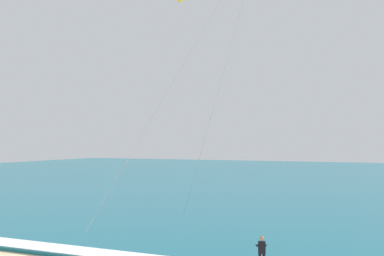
# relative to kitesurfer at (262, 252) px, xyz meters

# --- Properties ---
(kitesurfer) EXTENTS (0.65, 0.65, 1.69)m
(kitesurfer) POSITION_rel_kitesurfer_xyz_m (0.00, 0.00, 0.00)
(kitesurfer) COLOR black
(kitesurfer) RESTS_ON ground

